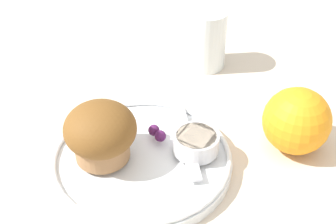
{
  "coord_description": "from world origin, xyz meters",
  "views": [
    {
      "loc": [
        0.36,
        -0.23,
        0.41
      ],
      "look_at": [
        -0.01,
        0.05,
        0.06
      ],
      "focal_mm": 50.0,
      "sensor_mm": 36.0,
      "label": 1
    }
  ],
  "objects_px": {
    "butter_knife": "(186,138)",
    "juice_glass": "(206,39)",
    "orange_fruit": "(297,121)",
    "muffin": "(101,133)"
  },
  "relations": [
    {
      "from": "butter_knife",
      "to": "juice_glass",
      "type": "relative_size",
      "value": 1.45
    },
    {
      "from": "orange_fruit",
      "to": "butter_knife",
      "type": "bearing_deg",
      "value": -123.68
    },
    {
      "from": "muffin",
      "to": "juice_glass",
      "type": "height_order",
      "value": "juice_glass"
    },
    {
      "from": "butter_knife",
      "to": "orange_fruit",
      "type": "distance_m",
      "value": 0.14
    },
    {
      "from": "orange_fruit",
      "to": "muffin",
      "type": "bearing_deg",
      "value": -117.74
    },
    {
      "from": "muffin",
      "to": "juice_glass",
      "type": "xyz_separation_m",
      "value": [
        -0.11,
        0.26,
        -0.01
      ]
    },
    {
      "from": "butter_knife",
      "to": "orange_fruit",
      "type": "relative_size",
      "value": 1.61
    },
    {
      "from": "juice_glass",
      "to": "orange_fruit",
      "type": "bearing_deg",
      "value": -10.06
    },
    {
      "from": "butter_knife",
      "to": "juice_glass",
      "type": "distance_m",
      "value": 0.21
    },
    {
      "from": "butter_knife",
      "to": "juice_glass",
      "type": "bearing_deg",
      "value": 162.59
    }
  ]
}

